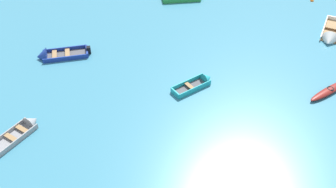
{
  "coord_description": "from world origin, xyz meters",
  "views": [
    {
      "loc": [
        4.12,
        0.58,
        16.65
      ],
      "look_at": [
        0.0,
        19.59,
        0.15
      ],
      "focal_mm": 41.54,
      "sensor_mm": 36.0,
      "label": 1
    }
  ],
  "objects": [
    {
      "name": "kayak_maroon_near_camera",
      "position": [
        10.43,
        22.22,
        0.17
      ],
      "size": [
        3.03,
        3.16,
        0.36
      ],
      "color": "maroon",
      "rests_on": "ground_plane"
    },
    {
      "name": "mooring_buoy_central",
      "position": [
        10.16,
        35.59,
        0.0
      ],
      "size": [
        0.34,
        0.34,
        0.34
      ],
      "primitive_type": "sphere",
      "color": "orange",
      "rests_on": "ground_plane"
    },
    {
      "name": "rowboat_turquoise_midfield_right",
      "position": [
        1.84,
        21.23,
        0.17
      ],
      "size": [
        2.73,
        2.87,
        0.87
      ],
      "color": "#4C4C51",
      "rests_on": "ground_plane"
    },
    {
      "name": "rowboat_white_cluster_inner",
      "position": [
        11.11,
        29.16,
        0.18
      ],
      "size": [
        2.28,
        4.53,
        1.25
      ],
      "color": "#99754C",
      "rests_on": "ground_plane"
    },
    {
      "name": "rowboat_deep_blue_back_row_center",
      "position": [
        -9.37,
        22.07,
        0.17
      ],
      "size": [
        3.92,
        2.7,
        1.22
      ],
      "color": "#4C4C51",
      "rests_on": "ground_plane"
    },
    {
      "name": "rowboat_grey_near_right",
      "position": [
        -7.69,
        14.73,
        0.15
      ],
      "size": [
        2.1,
        3.38,
        0.97
      ],
      "color": "gray",
      "rests_on": "ground_plane"
    }
  ]
}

